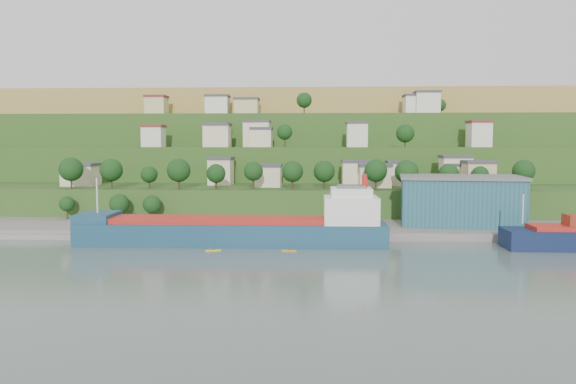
# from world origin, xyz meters

# --- Properties ---
(ground) EXTENTS (500.00, 500.00, 0.00)m
(ground) POSITION_xyz_m (0.00, 0.00, 0.00)
(ground) COLOR #485752
(ground) RESTS_ON ground
(quay) EXTENTS (220.00, 26.00, 4.00)m
(quay) POSITION_xyz_m (20.00, 28.00, 0.00)
(quay) COLOR slate
(quay) RESTS_ON ground
(pebble_beach) EXTENTS (40.00, 18.00, 2.40)m
(pebble_beach) POSITION_xyz_m (-55.00, 22.00, 0.00)
(pebble_beach) COLOR slate
(pebble_beach) RESTS_ON ground
(hillside) EXTENTS (360.00, 211.38, 96.00)m
(hillside) POSITION_xyz_m (0.02, 168.71, 0.07)
(hillside) COLOR #284719
(hillside) RESTS_ON ground
(cargo_ship_near) EXTENTS (70.92, 11.69, 18.21)m
(cargo_ship_near) POSITION_xyz_m (-9.37, 9.79, 2.91)
(cargo_ship_near) COLOR #133749
(cargo_ship_near) RESTS_ON ground
(warehouse) EXTENTS (33.11, 22.68, 12.80)m
(warehouse) POSITION_xyz_m (45.45, 31.00, 8.43)
(warehouse) COLOR #1F4A5D
(warehouse) RESTS_ON quay
(caravan) EXTENTS (5.74, 3.17, 2.54)m
(caravan) POSITION_xyz_m (-51.52, 24.62, 2.47)
(caravan) COLOR white
(caravan) RESTS_ON pebble_beach
(dinghy) EXTENTS (4.77, 3.37, 0.89)m
(dinghy) POSITION_xyz_m (-46.61, 17.59, 1.65)
(dinghy) COLOR silver
(dinghy) RESTS_ON pebble_beach
(kayak_orange) EXTENTS (3.24, 0.96, 0.80)m
(kayak_orange) POSITION_xyz_m (1.96, 1.79, 0.24)
(kayak_orange) COLOR orange
(kayak_orange) RESTS_ON ground
(kayak_yellow) EXTENTS (3.36, 1.56, 0.84)m
(kayak_yellow) POSITION_xyz_m (-14.50, 1.27, 0.25)
(kayak_yellow) COLOR yellow
(kayak_yellow) RESTS_ON ground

